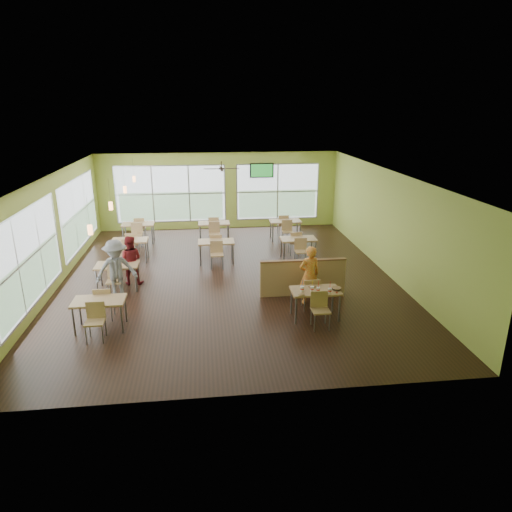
# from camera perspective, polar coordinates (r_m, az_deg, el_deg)

# --- Properties ---
(room) EXTENTS (12.00, 12.04, 3.20)m
(room) POSITION_cam_1_polar(r_m,az_deg,el_deg) (13.63, -3.64, 3.55)
(room) COLOR black
(room) RESTS_ON ground
(window_bays) EXTENTS (9.24, 10.24, 2.38)m
(window_bays) POSITION_cam_1_polar(r_m,az_deg,el_deg) (16.75, -13.35, 5.49)
(window_bays) COLOR white
(window_bays) RESTS_ON room
(main_table) EXTENTS (1.22, 1.52, 0.87)m
(main_table) POSITION_cam_1_polar(r_m,az_deg,el_deg) (11.42, 7.44, -4.77)
(main_table) COLOR tan
(main_table) RESTS_ON floor
(half_wall_divider) EXTENTS (2.40, 0.14, 1.04)m
(half_wall_divider) POSITION_cam_1_polar(r_m,az_deg,el_deg) (12.76, 5.87, -2.66)
(half_wall_divider) COLOR tan
(half_wall_divider) RESTS_ON floor
(dining_tables) EXTENTS (6.92, 8.72, 0.87)m
(dining_tables) POSITION_cam_1_polar(r_m,az_deg,el_deg) (15.53, -7.79, 1.58)
(dining_tables) COLOR tan
(dining_tables) RESTS_ON floor
(pendant_lights) EXTENTS (0.11, 7.31, 0.86)m
(pendant_lights) POSITION_cam_1_polar(r_m,az_deg,el_deg) (14.31, -16.87, 7.02)
(pendant_lights) COLOR #2D2119
(pendant_lights) RESTS_ON ceiling
(ceiling_fan) EXTENTS (1.25, 1.25, 0.29)m
(ceiling_fan) POSITION_cam_1_polar(r_m,az_deg,el_deg) (16.31, -4.34, 10.85)
(ceiling_fan) COLOR #2D2119
(ceiling_fan) RESTS_ON ceiling
(tv_backwall) EXTENTS (1.00, 0.07, 0.60)m
(tv_backwall) POSITION_cam_1_polar(r_m,az_deg,el_deg) (19.39, 0.72, 10.65)
(tv_backwall) COLOR black
(tv_backwall) RESTS_ON wall_back
(man_plaid) EXTENTS (0.65, 0.50, 1.59)m
(man_plaid) POSITION_cam_1_polar(r_m,az_deg,el_deg) (12.19, 6.68, -2.36)
(man_plaid) COLOR #E84D19
(man_plaid) RESTS_ON floor
(patron_maroon) EXTENTS (0.77, 0.63, 1.47)m
(patron_maroon) POSITION_cam_1_polar(r_m,az_deg,el_deg) (13.93, -15.47, -0.50)
(patron_maroon) COLOR maroon
(patron_maroon) RESTS_ON floor
(patron_grey) EXTENTS (1.23, 0.92, 1.69)m
(patron_grey) POSITION_cam_1_polar(r_m,az_deg,el_deg) (12.87, -17.07, -1.69)
(patron_grey) COLOR slate
(patron_grey) RESTS_ON floor
(cup_blue) EXTENTS (0.10, 0.10, 0.35)m
(cup_blue) POSITION_cam_1_polar(r_m,az_deg,el_deg) (11.22, 5.78, -4.08)
(cup_blue) COLOR white
(cup_blue) RESTS_ON main_table
(cup_yellow) EXTENTS (0.09, 0.09, 0.33)m
(cup_yellow) POSITION_cam_1_polar(r_m,az_deg,el_deg) (11.26, 7.03, -4.08)
(cup_yellow) COLOR white
(cup_yellow) RESTS_ON main_table
(cup_red_near) EXTENTS (0.09, 0.09, 0.33)m
(cup_red_near) POSITION_cam_1_polar(r_m,az_deg,el_deg) (11.23, 7.78, -4.17)
(cup_red_near) COLOR white
(cup_red_near) RESTS_ON main_table
(cup_red_far) EXTENTS (0.09, 0.09, 0.34)m
(cup_red_far) POSITION_cam_1_polar(r_m,az_deg,el_deg) (11.21, 9.22, -4.28)
(cup_red_far) COLOR white
(cup_red_far) RESTS_ON main_table
(food_basket) EXTENTS (0.25, 0.25, 0.06)m
(food_basket) POSITION_cam_1_polar(r_m,az_deg,el_deg) (11.45, 10.02, -4.02)
(food_basket) COLOR black
(food_basket) RESTS_ON main_table
(ketchup_cup) EXTENTS (0.05, 0.05, 0.02)m
(ketchup_cup) POSITION_cam_1_polar(r_m,az_deg,el_deg) (11.26, 10.05, -4.52)
(ketchup_cup) COLOR #B4311A
(ketchup_cup) RESTS_ON main_table
(wrapper_left) EXTENTS (0.17, 0.15, 0.04)m
(wrapper_left) POSITION_cam_1_polar(r_m,az_deg,el_deg) (11.00, 5.70, -4.84)
(wrapper_left) COLOR #A98451
(wrapper_left) RESTS_ON main_table
(wrapper_mid) EXTENTS (0.25, 0.24, 0.05)m
(wrapper_mid) POSITION_cam_1_polar(r_m,az_deg,el_deg) (11.52, 6.98, -3.75)
(wrapper_mid) COLOR #A98451
(wrapper_mid) RESTS_ON main_table
(wrapper_right) EXTENTS (0.16, 0.15, 0.03)m
(wrapper_right) POSITION_cam_1_polar(r_m,az_deg,el_deg) (11.25, 8.86, -4.46)
(wrapper_right) COLOR #A98451
(wrapper_right) RESTS_ON main_table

